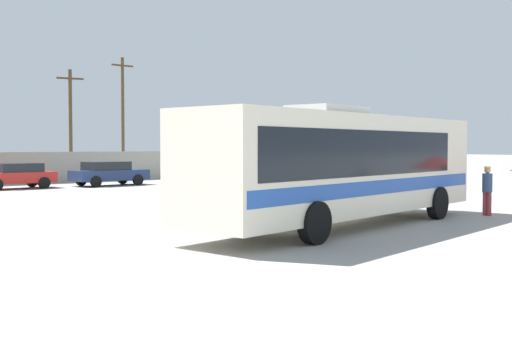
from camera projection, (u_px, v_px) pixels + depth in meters
name	position (u px, v px, depth m)	size (l,w,h in m)	color
ground_plane	(129.00, 205.00, 25.00)	(300.00, 300.00, 0.00)	#A3A099
coach_bus_cream_blue	(342.00, 163.00, 18.19)	(12.03, 4.19, 3.46)	silver
attendant_by_bus_door	(487.00, 188.00, 21.33)	(0.36, 0.36, 1.66)	#99383D
parked_car_third_red	(16.00, 175.00, 34.79)	(4.15, 2.02, 1.41)	red
parked_car_rightmost_dark_blue	(109.00, 173.00, 37.57)	(4.54, 2.07, 1.43)	navy
utility_pole_near	(71.00, 123.00, 42.51)	(1.79, 0.48, 7.48)	#4C3823
utility_pole_far	(123.00, 115.00, 47.46)	(1.80, 0.24, 8.97)	#4C3823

